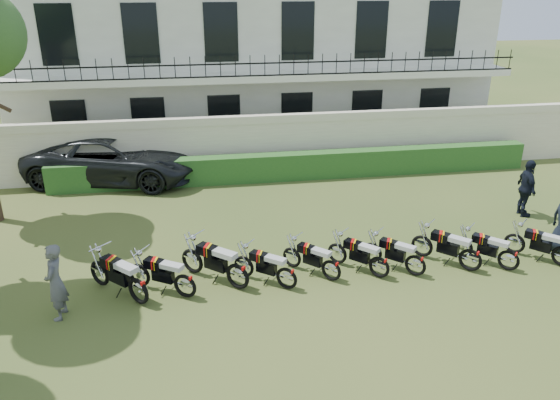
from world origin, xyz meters
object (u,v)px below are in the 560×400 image
(motorcycle_3, at_px, (287,273))
(motorcycle_8, at_px, (509,256))
(motorcycle_6, at_px, (416,261))
(motorcycle_2, at_px, (237,270))
(motorcycle_1, at_px, (185,280))
(motorcycle_0, at_px, (138,285))
(motorcycle_4, at_px, (331,266))
(suv, at_px, (114,159))
(inspector, at_px, (55,282))
(motorcycle_5, at_px, (380,262))
(motorcycle_7, at_px, (471,255))
(officer_5, at_px, (527,188))

(motorcycle_3, bearing_deg, motorcycle_8, -52.04)
(motorcycle_6, relative_size, motorcycle_8, 1.00)
(motorcycle_8, bearing_deg, motorcycle_2, 134.30)
(motorcycle_1, height_order, motorcycle_2, motorcycle_2)
(motorcycle_0, height_order, motorcycle_4, motorcycle_0)
(motorcycle_1, height_order, motorcycle_3, motorcycle_1)
(motorcycle_4, xyz_separation_m, suv, (-6.15, 8.38, 0.43))
(motorcycle_1, height_order, inspector, inspector)
(motorcycle_6, bearing_deg, motorcycle_1, 135.23)
(motorcycle_6, bearing_deg, suv, 88.74)
(motorcycle_5, bearing_deg, motorcycle_7, -45.46)
(motorcycle_2, relative_size, motorcycle_8, 1.23)
(motorcycle_1, height_order, motorcycle_4, motorcycle_1)
(motorcycle_5, xyz_separation_m, inspector, (-7.61, -0.47, 0.44))
(motorcycle_3, height_order, inspector, inspector)
(suv, bearing_deg, motorcycle_2, -142.36)
(motorcycle_2, relative_size, motorcycle_7, 1.13)
(motorcycle_1, xyz_separation_m, motorcycle_6, (5.77, 0.09, -0.03))
(inspector, bearing_deg, motorcycle_5, 99.56)
(motorcycle_6, xyz_separation_m, suv, (-8.32, 8.49, 0.42))
(motorcycle_1, distance_m, motorcycle_6, 5.77)
(motorcycle_4, bearing_deg, suv, 80.83)
(motorcycle_5, distance_m, motorcycle_8, 3.43)
(officer_5, bearing_deg, motorcycle_5, 125.55)
(motorcycle_8, height_order, suv, suv)
(motorcycle_5, bearing_deg, inspector, 139.42)
(motorcycle_0, distance_m, motorcycle_2, 2.34)
(motorcycle_3, relative_size, inspector, 0.82)
(motorcycle_0, bearing_deg, motorcycle_4, -41.45)
(motorcycle_4, relative_size, motorcycle_6, 0.98)
(motorcycle_6, height_order, officer_5, officer_5)
(motorcycle_0, distance_m, motorcycle_4, 4.68)
(motorcycle_0, xyz_separation_m, suv, (-1.48, 8.68, 0.35))
(suv, xyz_separation_m, officer_5, (13.20, -5.41, 0.06))
(motorcycle_1, relative_size, motorcycle_2, 1.01)
(motorcycle_5, xyz_separation_m, suv, (-7.38, 8.43, 0.41))
(motorcycle_1, xyz_separation_m, motorcycle_3, (2.43, -0.01, -0.03))
(officer_5, bearing_deg, motorcycle_4, 120.92)
(motorcycle_6, distance_m, suv, 11.90)
(motorcycle_7, distance_m, officer_5, 4.60)
(motorcycle_5, height_order, motorcycle_8, motorcycle_5)
(motorcycle_2, height_order, officer_5, officer_5)
(motorcycle_0, bearing_deg, motorcycle_7, -43.86)
(suv, height_order, officer_5, officer_5)
(motorcycle_0, height_order, motorcycle_2, motorcycle_2)
(motorcycle_3, xyz_separation_m, motorcycle_4, (1.17, 0.22, -0.02))
(motorcycle_1, distance_m, inspector, 2.82)
(officer_5, bearing_deg, inspector, 112.68)
(motorcycle_2, distance_m, inspector, 4.08)
(motorcycle_5, xyz_separation_m, motorcycle_7, (2.42, -0.06, 0.03))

